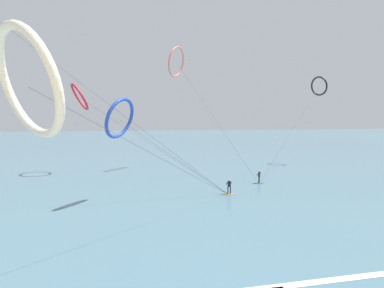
% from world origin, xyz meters
% --- Properties ---
extents(sea_water, '(400.00, 200.00, 0.08)m').
position_xyz_m(sea_water, '(0.00, 108.35, 0.04)').
color(sea_water, slate).
rests_on(sea_water, ground).
extents(surfer_teal, '(1.40, 0.72, 1.70)m').
position_xyz_m(surfer_teal, '(11.20, 35.08, 0.82)').
color(surfer_teal, teal).
rests_on(surfer_teal, ground).
extents(surfer_amber, '(1.40, 0.60, 1.70)m').
position_xyz_m(surfer_amber, '(5.56, 30.20, 0.82)').
color(surfer_amber, orange).
rests_on(surfer_amber, ground).
extents(kite_cobalt, '(13.58, 4.51, 10.62)m').
position_xyz_m(kite_cobalt, '(-6.11, 29.20, 8.53)').
color(kite_cobalt, '#2647B7').
rests_on(kite_cobalt, ground).
extents(kite_coral, '(10.67, 17.56, 20.44)m').
position_xyz_m(kite_coral, '(2.60, 50.16, 17.92)').
color(kite_coral, '#EA7260').
rests_on(kite_coral, ground).
extents(kite_charcoal, '(18.97, 16.84, 16.24)m').
position_xyz_m(kite_charcoal, '(29.12, 50.01, 14.41)').
color(kite_charcoal, black).
rests_on(kite_charcoal, ground).
extents(kite_ivory, '(17.61, 19.89, 12.78)m').
position_xyz_m(kite_ivory, '(-9.59, 12.99, 10.16)').
color(kite_ivory, silver).
rests_on(kite_ivory, ground).
extents(kite_crimson, '(20.15, 20.31, 13.86)m').
position_xyz_m(kite_crimson, '(-12.64, 47.89, 11.77)').
color(kite_crimson, red).
rests_on(kite_crimson, ground).
extents(wave_crest_far, '(12.75, 0.73, 0.12)m').
position_xyz_m(wave_crest_far, '(3.46, 11.42, 0.06)').
color(wave_crest_far, white).
rests_on(wave_crest_far, ground).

